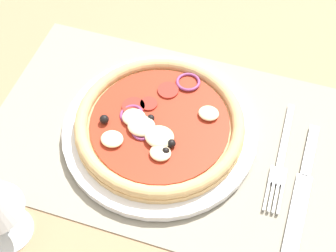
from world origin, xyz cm
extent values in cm
cube|color=#9E7A56|center=(0.00, 0.00, -1.20)|extent=(190.00, 140.00, 2.40)
cube|color=gray|center=(0.00, 0.00, 0.20)|extent=(51.88, 32.30, 0.40)
cylinder|color=white|center=(1.73, -0.09, 1.00)|extent=(27.59, 27.59, 1.19)
cylinder|color=tan|center=(1.73, -0.09, 2.09)|extent=(23.85, 23.85, 1.00)
torus|color=tan|center=(1.73, -0.09, 2.95)|extent=(23.74, 23.74, 1.80)
cylinder|color=#A82D19|center=(1.73, -0.09, 2.74)|extent=(19.56, 19.56, 0.30)
ellipsoid|color=beige|center=(0.90, 2.63, 3.50)|extent=(4.01, 3.61, 1.20)
ellipsoid|color=beige|center=(0.24, 4.94, 3.33)|extent=(2.90, 2.61, 0.87)
ellipsoid|color=beige|center=(6.88, 4.86, 3.36)|extent=(3.10, 2.79, 0.93)
ellipsoid|color=beige|center=(3.81, 1.68, 3.48)|extent=(3.88, 3.49, 1.16)
ellipsoid|color=beige|center=(5.29, 0.61, 3.40)|extent=(3.38, 3.04, 1.01)
ellipsoid|color=beige|center=(-4.39, -3.33, 3.33)|extent=(2.91, 2.62, 0.87)
sphere|color=black|center=(-0.98, 3.18, 3.49)|extent=(1.19, 1.19, 1.19)
sphere|color=black|center=(3.03, 0.13, 3.42)|extent=(1.04, 1.04, 1.04)
sphere|color=black|center=(-0.61, 4.56, 3.44)|extent=(1.08, 1.08, 1.08)
sphere|color=black|center=(9.06, 2.25, 3.54)|extent=(1.30, 1.30, 1.30)
torus|color=#8E3D75|center=(-0.01, -8.10, 3.14)|extent=(3.64, 3.64, 0.71)
torus|color=#8E3D75|center=(5.92, -0.38, 3.14)|extent=(3.40, 3.37, 0.96)
torus|color=#8E3D75|center=(3.51, 2.31, 3.14)|extent=(2.93, 2.93, 0.69)
cylinder|color=#A3281E|center=(4.23, -2.56, 3.04)|extent=(2.47, 2.47, 0.30)
cylinder|color=#A3281E|center=(2.35, -5.78, 3.04)|extent=(3.07, 3.07, 0.30)
cylinder|color=#A3281E|center=(6.14, -1.44, 3.04)|extent=(3.26, 3.26, 0.30)
cube|color=#B2B5BA|center=(-15.46, -4.84, 0.62)|extent=(1.10, 11.17, 0.44)
cube|color=#B2B5BA|center=(-15.58, 2.00, 0.62)|extent=(2.24, 2.56, 0.44)
cube|color=#B2B5BA|center=(-14.74, 5.44, 0.62)|extent=(0.40, 4.32, 0.44)
cube|color=#B2B5BA|center=(-15.34, 5.43, 0.62)|extent=(0.40, 4.32, 0.44)
cube|color=#B2B5BA|center=(-15.94, 5.42, 0.62)|extent=(0.40, 4.32, 0.44)
cube|color=#B2B5BA|center=(-16.54, 5.41, 0.62)|extent=(0.40, 4.32, 0.44)
cube|color=#B2B5BA|center=(-19.12, -3.30, 0.71)|extent=(1.42, 8.42, 0.62)
cube|color=#B2B5BA|center=(-18.98, 6.69, 0.62)|extent=(2.16, 11.63, 0.44)
cylinder|color=silver|center=(15.34, 19.86, 0.20)|extent=(6.40, 6.40, 0.40)
cylinder|color=silver|center=(15.34, 19.86, 3.40)|extent=(0.80, 0.80, 6.00)
camera|label=1|loc=(-11.55, 37.60, 58.48)|focal=52.67mm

